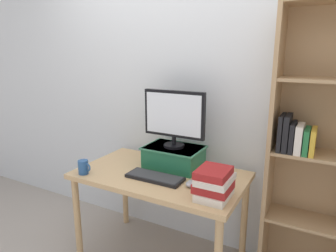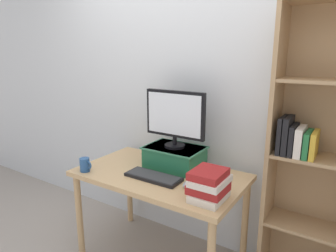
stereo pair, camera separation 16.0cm
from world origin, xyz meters
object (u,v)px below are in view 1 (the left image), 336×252
bookshelf_unit (316,153)px  book_stack (214,184)px  computer_mouse (191,183)px  computer_monitor (174,116)px  keyboard (155,177)px  coffee_mug (84,167)px  desk (161,184)px  riser_box (174,156)px

bookshelf_unit → book_stack: (-0.52, -0.47, -0.14)m
computer_mouse → bookshelf_unit: bearing=28.6°
computer_monitor → keyboard: computer_monitor is taller
computer_monitor → coffee_mug: bearing=-140.0°
desk → keyboard: (0.02, -0.11, 0.10)m
desk → computer_monitor: bearing=79.6°
book_stack → keyboard: bearing=171.3°
computer_monitor → keyboard: (-0.01, -0.26, -0.39)m
computer_monitor → book_stack: 0.64m
bookshelf_unit → coffee_mug: 1.60m
riser_box → book_stack: 0.56m
bookshelf_unit → computer_mouse: bookshelf_unit is taller
computer_mouse → keyboard: bearing=-176.6°
computer_monitor → keyboard: bearing=-92.8°
keyboard → book_stack: (0.46, -0.07, 0.08)m
riser_box → bookshelf_unit: bearing=8.0°
desk → computer_monitor: 0.51m
bookshelf_unit → coffee_mug: bookshelf_unit is taller
riser_box → coffee_mug: (-0.52, -0.44, -0.04)m
bookshelf_unit → riser_box: bookshelf_unit is taller
computer_monitor → computer_mouse: (0.26, -0.25, -0.38)m
riser_box → coffee_mug: bearing=-139.9°
riser_box → keyboard: 0.28m
riser_box → keyboard: bearing=-92.8°
computer_monitor → computer_mouse: 0.52m
bookshelf_unit → keyboard: bookshelf_unit is taller
bookshelf_unit → keyboard: bearing=-157.7°
bookshelf_unit → computer_monitor: size_ratio=3.89×
desk → bookshelf_unit: bearing=16.5°
keyboard → coffee_mug: 0.53m
bookshelf_unit → riser_box: 0.99m
riser_box → computer_mouse: 0.37m
bookshelf_unit → computer_monitor: 0.99m
book_stack → desk: bearing=159.7°
desk → book_stack: 0.54m
computer_mouse → book_stack: book_stack is taller
computer_mouse → coffee_mug: 0.80m
bookshelf_unit → riser_box: size_ratio=4.32×
book_stack → coffee_mug: size_ratio=2.31×
riser_box → computer_mouse: bearing=-43.9°
desk → bookshelf_unit: (0.99, 0.29, 0.32)m
bookshelf_unit → coffee_mug: (-1.48, -0.57, -0.18)m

